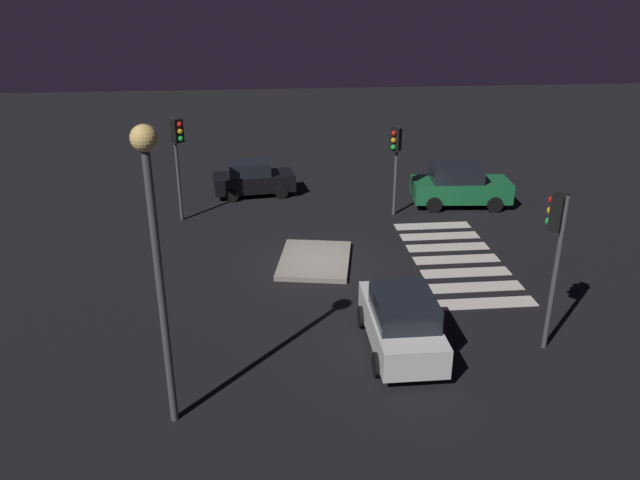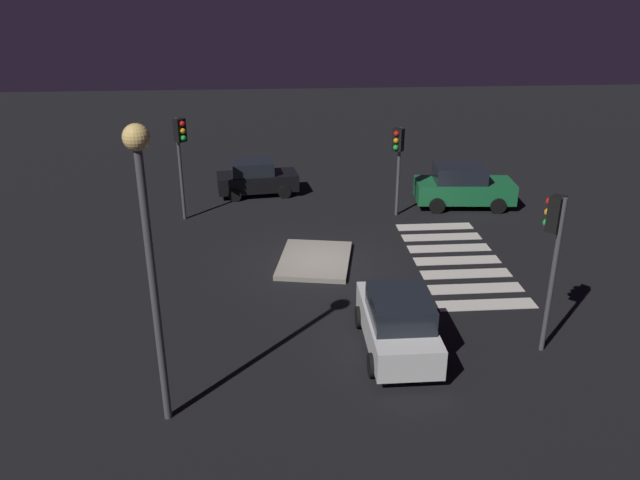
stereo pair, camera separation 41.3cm
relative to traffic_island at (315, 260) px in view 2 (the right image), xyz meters
The scene contains 10 objects.
ground_plane 0.32m from the traffic_island, 145.37° to the right, with size 80.00×80.00×0.00m, color black.
traffic_island is the anchor object (origin of this frame).
car_black 8.46m from the traffic_island, 15.71° to the left, with size 2.20×4.02×1.69m.
car_white 6.42m from the traffic_island, 162.60° to the right, with size 4.18×1.98×1.81m.
car_green 9.22m from the traffic_island, 51.64° to the right, with size 2.40×4.60×1.95m.
traffic_light_north 7.90m from the traffic_island, 47.21° to the left, with size 0.54×0.53×4.44m.
traffic_light_east 6.72m from the traffic_island, 39.80° to the right, with size 0.53×0.54×3.93m.
traffic_light_south 9.27m from the traffic_island, 136.71° to the right, with size 0.54×0.54×4.55m.
street_lamp 10.69m from the traffic_island, 154.40° to the left, with size 0.56×0.56×7.12m.
crosswalk_near 5.32m from the traffic_island, 92.71° to the right, with size 7.60×3.20×0.02m.
Camera 2 is at (-20.83, 1.58, 9.75)m, focal length 35.13 mm.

